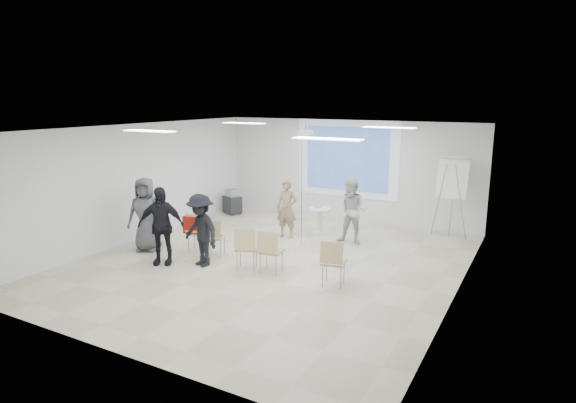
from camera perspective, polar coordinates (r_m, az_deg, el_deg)
The scene contains 30 objects.
floor at distance 11.00m, azimuth -2.01°, elevation -7.41°, with size 8.00×9.00×0.10m, color beige.
ceiling at distance 10.38m, azimuth -2.14°, elevation 8.92°, with size 8.00×9.00×0.10m, color white.
wall_back at distance 14.62m, azimuth 7.05°, elevation 3.70°, with size 8.00×0.10×3.00m, color silver.
wall_left at distance 13.08m, azimuth -17.54°, elevation 2.22°, with size 0.10×9.00×3.00m, color silver.
wall_right at distance 9.25m, azimuth 20.09°, elevation -1.96°, with size 0.10×9.00×3.00m, color silver.
projection_halo at distance 14.51m, azimuth 7.00°, elevation 5.04°, with size 3.20×0.01×2.30m, color silver.
projection_image at distance 14.50m, azimuth 6.97°, elevation 5.03°, with size 2.60×0.01×1.90m, color #355FB5.
pedestal_table at distance 13.09m, azimuth 3.78°, elevation -2.11°, with size 0.62×0.62×0.74m.
player_left at distance 12.62m, azimuth -0.15°, elevation -0.41°, with size 0.65×0.44×1.77m, color #9E7D61.
player_right at distance 12.18m, azimuth 7.62°, elevation -0.76°, with size 0.90×0.72×1.86m, color silver.
controller_left at distance 12.69m, azimuth 1.11°, elevation 0.96°, with size 0.04×0.13×0.04m, color silver.
controller_right at distance 12.41m, azimuth 7.30°, elevation 1.02°, with size 0.04×0.11×0.04m, color white.
chair_far_left at distance 12.28m, azimuth -15.28°, elevation -2.94°, with size 0.52×0.54×0.89m.
chair_left_mid at distance 11.63m, azimuth -10.73°, elevation -3.28°, with size 0.59×0.61×0.98m.
chair_left_inner at distance 11.29m, azimuth -8.76°, elevation -3.92°, with size 0.55×0.57×0.90m.
chair_center at distance 10.33m, azimuth -5.01°, elevation -5.18°, with size 0.60×0.62×0.96m.
chair_right_inner at distance 10.10m, azimuth -2.17°, elevation -5.58°, with size 0.51×0.54×0.95m.
chair_right_far at distance 9.46m, azimuth 5.34°, elevation -6.86°, with size 0.53×0.56×0.95m.
red_jacket at distance 11.50m, azimuth -11.30°, elevation -2.75°, with size 0.43×0.10×0.41m, color #AB1D15.
laptop at distance 11.39m, azimuth -8.57°, elevation -4.03°, with size 0.33×0.24×0.03m, color black.
audience_left at distance 10.96m, azimuth -14.87°, elevation -2.14°, with size 1.17×0.70×2.01m, color black.
audience_mid at distance 10.66m, azimuth -10.32°, elevation -2.81°, with size 1.19×0.65×1.83m, color black.
audience_outer at distance 12.04m, azimuth -16.53°, elevation -0.97°, with size 0.98×0.64×2.00m, color #515155.
flipchart_easel at distance 13.22m, azimuth 18.92°, elevation 2.61°, with size 0.93×0.70×2.15m.
av_cart at distance 15.45m, azimuth -6.62°, elevation -0.10°, with size 0.66×0.60×0.80m.
ceiling_projector at distance 11.66m, azimuth 2.07°, elevation 7.51°, with size 0.30×0.25×3.00m.
fluor_panel_nw at distance 13.14m, azimuth -5.24°, elevation 9.23°, with size 1.20×0.30×0.02m, color white.
fluor_panel_ne at distance 11.42m, azimuth 11.91°, elevation 8.57°, with size 1.20×0.30×0.02m, color white.
fluor_panel_sw at distance 10.41m, azimuth -16.08°, elevation 8.03°, with size 1.20×0.30×0.02m, color white.
fluor_panel_se at distance 8.13m, azimuth 4.68°, elevation 7.41°, with size 1.20×0.30×0.02m, color white.
Camera 1 is at (5.28, -8.91, 3.65)m, focal length 30.00 mm.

